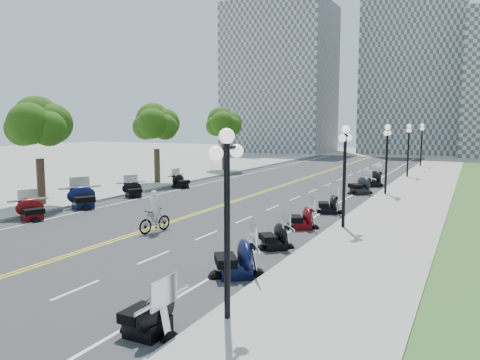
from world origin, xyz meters
The scene contains 47 objects.
ground centered at (0.00, 0.00, 0.00)m, with size 160.00×160.00×0.00m, color gray.
road centered at (0.00, 10.00, 0.00)m, with size 16.00×90.00×0.01m, color #333335.
centerline_yellow_a centered at (-0.12, 10.00, 0.01)m, with size 0.12×90.00×0.00m, color yellow.
centerline_yellow_b centered at (0.12, 10.00, 0.01)m, with size 0.12×90.00×0.00m, color yellow.
edge_line_north centered at (6.40, 10.00, 0.01)m, with size 0.12×90.00×0.00m, color white.
edge_line_south centered at (-6.40, 10.00, 0.01)m, with size 0.12×90.00×0.00m, color white.
lane_dash_4 centered at (3.20, -8.00, 0.01)m, with size 0.12×2.00×0.00m, color white.
lane_dash_5 centered at (3.20, -4.00, 0.01)m, with size 0.12×2.00×0.00m, color white.
lane_dash_6 centered at (3.20, 0.00, 0.01)m, with size 0.12×2.00×0.00m, color white.
lane_dash_7 centered at (3.20, 4.00, 0.01)m, with size 0.12×2.00×0.00m, color white.
lane_dash_8 centered at (3.20, 8.00, 0.01)m, with size 0.12×2.00×0.00m, color white.
lane_dash_9 centered at (3.20, 12.00, 0.01)m, with size 0.12×2.00×0.00m, color white.
lane_dash_10 centered at (3.20, 16.00, 0.01)m, with size 0.12×2.00×0.00m, color white.
lane_dash_11 centered at (3.20, 20.00, 0.01)m, with size 0.12×2.00×0.00m, color white.
lane_dash_12 centered at (3.20, 24.00, 0.01)m, with size 0.12×2.00×0.00m, color white.
lane_dash_13 centered at (3.20, 28.00, 0.01)m, with size 0.12×2.00×0.00m, color white.
lane_dash_14 centered at (3.20, 32.00, 0.01)m, with size 0.12×2.00×0.00m, color white.
lane_dash_15 centered at (3.20, 36.00, 0.01)m, with size 0.12×2.00×0.00m, color white.
lane_dash_16 centered at (3.20, 40.00, 0.01)m, with size 0.12×2.00×0.00m, color white.
lane_dash_17 centered at (3.20, 44.00, 0.01)m, with size 0.12×2.00×0.00m, color white.
lane_dash_18 centered at (3.20, 48.00, 0.01)m, with size 0.12×2.00×0.00m, color white.
lane_dash_19 centered at (3.20, 52.00, 0.01)m, with size 0.12×2.00×0.00m, color white.
sidewalk_north centered at (10.50, 10.00, 0.07)m, with size 5.00×90.00×0.15m, color #9E9991.
sidewalk_south centered at (-10.50, 10.00, 0.07)m, with size 5.00×90.00×0.15m, color #9E9991.
distant_block_a centered at (-18.00, 62.00, 13.00)m, with size 18.00×14.00×26.00m, color gray.
distant_block_b centered at (4.00, 68.00, 15.00)m, with size 16.00×12.00×30.00m, color gray.
street_lamp_1 centered at (8.60, -8.00, 2.60)m, with size 0.50×1.20×4.90m, color black, non-canonical shape.
street_lamp_2 centered at (8.60, 4.00, 2.60)m, with size 0.50×1.20×4.90m, color black, non-canonical shape.
street_lamp_3 centered at (8.60, 16.00, 2.60)m, with size 0.50×1.20×4.90m, color black, non-canonical shape.
street_lamp_4 centered at (8.60, 28.00, 2.60)m, with size 0.50×1.20×4.90m, color black, non-canonical shape.
street_lamp_5 centered at (8.60, 40.00, 2.60)m, with size 0.50×1.20×4.90m, color black, non-canonical shape.
tree_2 centered at (-10.00, 2.00, 4.75)m, with size 4.80×4.80×9.20m, color #235619, non-canonical shape.
tree_3 centered at (-10.00, 14.00, 4.75)m, with size 4.80×4.80×9.20m, color #235619, non-canonical shape.
tree_4 centered at (-10.00, 26.00, 4.75)m, with size 4.80×4.80×9.20m, color #235619, non-canonical shape.
motorcycle_n_3 centered at (7.18, -9.51, 0.63)m, with size 1.80×1.80×1.26m, color black, non-canonical shape.
motorcycle_n_4 centered at (7.09, -4.59, 0.74)m, with size 2.11×2.11×1.48m, color black, non-canonical shape.
motorcycle_n_5 centered at (6.92, -0.73, 0.62)m, with size 1.77×1.77×1.24m, color black, non-canonical shape.
motorcycle_n_6 centered at (6.70, 3.32, 0.64)m, with size 1.82×1.82×1.27m, color #590A0C, non-canonical shape.
motorcycle_n_7 centered at (6.77, 7.83, 0.62)m, with size 1.78×1.78×1.25m, color black, non-canonical shape.
motorcycle_n_9 centered at (6.76, 16.04, 0.74)m, with size 2.11×2.11×1.48m, color black, non-canonical shape.
motorcycle_n_10 centered at (6.75, 20.56, 0.76)m, with size 2.17×2.17×1.52m, color black, non-canonical shape.
motorcycle_s_5 centered at (-6.95, -1.26, 0.66)m, with size 1.88×1.88×1.31m, color #590A0C, non-canonical shape.
motorcycle_s_6 centered at (-7.09, 2.57, 0.76)m, with size 2.19×2.19×1.53m, color black, non-canonical shape.
motorcycle_s_7 centered at (-7.11, 7.32, 0.63)m, with size 1.80×1.80×1.26m, color black, non-canonical shape.
motorcycle_s_8 centered at (-6.76, 12.76, 0.63)m, with size 1.80×1.80×1.26m, color black, non-canonical shape.
bicycle centered at (0.69, -0.58, 0.58)m, with size 0.54×1.92×1.15m, color #A51414.
cyclist_rider centered at (0.69, -0.58, 2.00)m, with size 0.62×0.41×1.70m, color white.
Camera 1 is at (14.16, -18.33, 5.24)m, focal length 35.00 mm.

